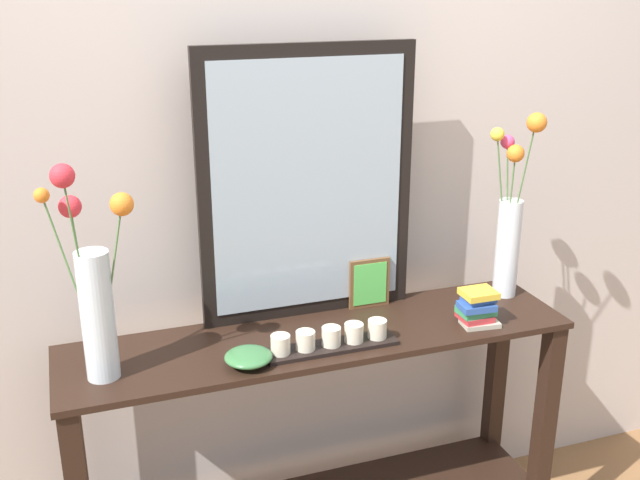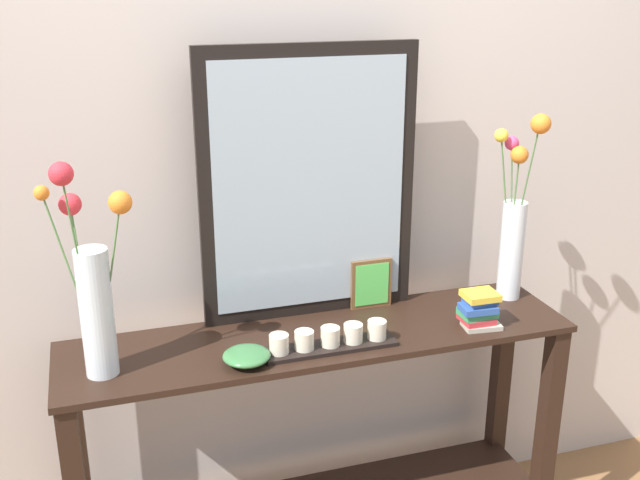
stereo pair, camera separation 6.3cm
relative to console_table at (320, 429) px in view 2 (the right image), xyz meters
The scene contains 9 objects.
wall_back 0.89m from the console_table, 90.00° to the left, with size 6.40×0.08×2.70m, color beige.
console_table is the anchor object (origin of this frame).
mirror_leaning 0.77m from the console_table, 84.20° to the left, with size 0.67×0.03×0.84m.
tall_vase_left 0.86m from the console_table, behind, with size 0.23×0.17×0.60m.
vase_right 0.90m from the console_table, ahead, with size 0.13×0.14×0.63m.
candle_tray 0.38m from the console_table, 92.39° to the right, with size 0.39×0.09×0.07m.
picture_frame_small 0.49m from the console_table, 31.93° to the left, with size 0.14×0.01×0.16m.
decorative_bowl 0.45m from the console_table, 155.58° to the right, with size 0.13×0.13×0.04m.
book_stack 0.62m from the console_table, 11.60° to the right, with size 0.13×0.10×0.11m.
Camera 2 is at (-0.61, -1.94, 1.88)m, focal length 42.31 mm.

